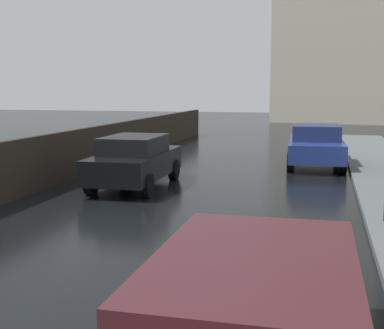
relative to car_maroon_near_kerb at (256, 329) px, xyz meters
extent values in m
cube|color=#461C22|center=(0.00, -0.16, 0.42)|extent=(1.56, 2.49, 0.51)
cylinder|color=black|center=(-0.82, 1.55, -0.44)|extent=(0.22, 0.68, 0.68)
cylinder|color=black|center=(0.80, 1.56, -0.44)|extent=(0.22, 0.68, 0.68)
cube|color=navy|center=(0.21, 14.95, -0.14)|extent=(2.02, 4.58, 0.63)
cube|color=navy|center=(0.22, 14.83, 0.43)|extent=(1.69, 2.07, 0.52)
cylinder|color=black|center=(-0.69, 16.40, -0.45)|extent=(0.25, 0.66, 0.65)
cylinder|color=black|center=(0.99, 16.47, -0.45)|extent=(0.25, 0.66, 0.65)
cylinder|color=black|center=(-0.56, 13.43, -0.45)|extent=(0.25, 0.66, 0.65)
cylinder|color=black|center=(1.12, 13.50, -0.45)|extent=(0.25, 0.66, 0.65)
cube|color=black|center=(-4.59, 9.67, -0.14)|extent=(1.74, 4.13, 0.66)
cube|color=black|center=(-4.58, 9.58, 0.42)|extent=(1.49, 2.18, 0.47)
cylinder|color=black|center=(-3.80, 8.34, -0.47)|extent=(0.23, 0.62, 0.62)
cylinder|color=black|center=(-5.31, 8.31, -0.47)|extent=(0.23, 0.62, 0.62)
cylinder|color=black|center=(-3.87, 11.04, -0.47)|extent=(0.23, 0.62, 0.62)
cylinder|color=black|center=(-5.37, 11.01, -0.47)|extent=(0.23, 0.62, 0.62)
camera|label=1|loc=(0.48, -4.11, 1.95)|focal=49.58mm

